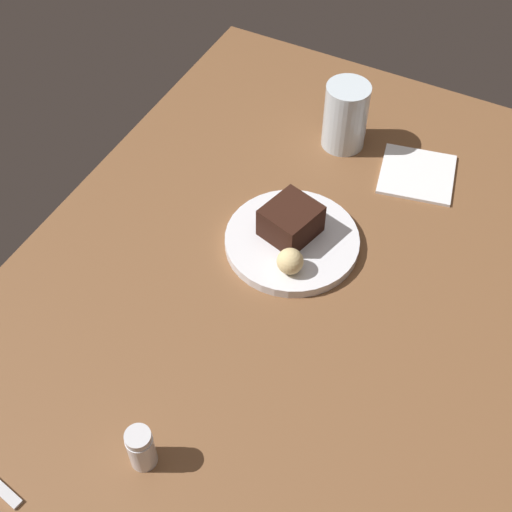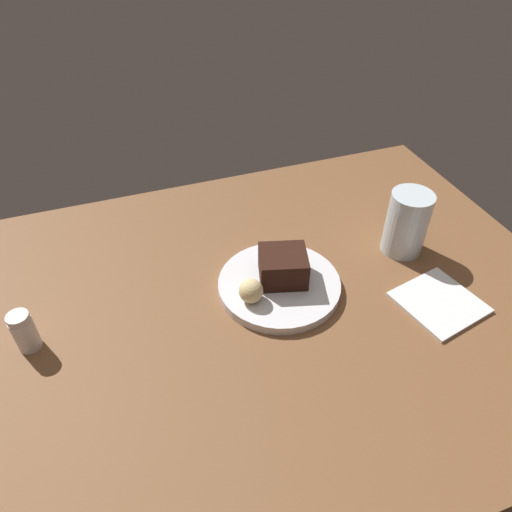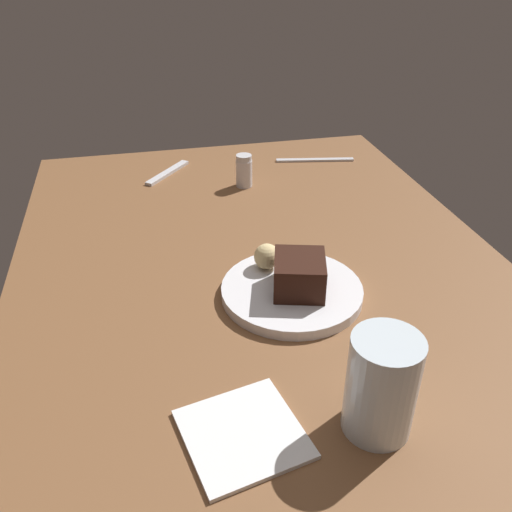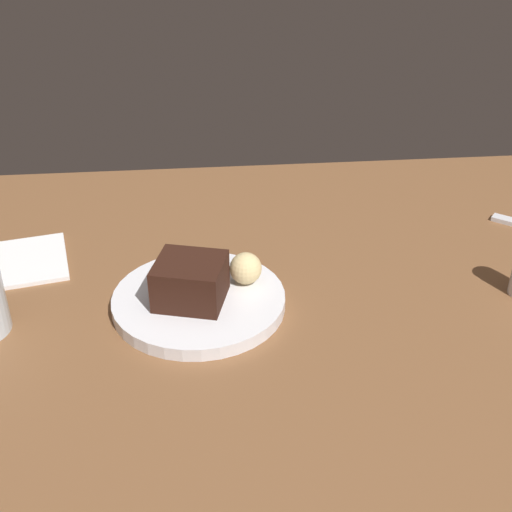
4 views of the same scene
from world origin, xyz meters
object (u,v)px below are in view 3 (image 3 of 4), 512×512
object	(u,v)px
dessert_spoon	(168,173)
chocolate_cake_slice	(299,274)
folded_napkin	(243,434)
bread_roll	(264,257)
salt_shaker	(244,171)
water_glass	(382,385)
dessert_plate	(292,291)
butter_knife	(315,160)

from	to	relation	value
dessert_spoon	chocolate_cake_slice	bearing A→B (deg)	-124.07
dessert_spoon	folded_napkin	size ratio (longest dim) A/B	1.16
chocolate_cake_slice	bread_roll	size ratio (longest dim) A/B	1.98
folded_napkin	dessert_spoon	bearing A→B (deg)	1.45
salt_shaker	water_glass	size ratio (longest dim) A/B	0.56
salt_shaker	chocolate_cake_slice	bearing A→B (deg)	179.53
dessert_plate	butter_knife	distance (cm)	57.15
dessert_spoon	butter_knife	bearing A→B (deg)	-49.87
folded_napkin	chocolate_cake_slice	bearing A→B (deg)	-29.63
salt_shaker	butter_knife	size ratio (longest dim) A/B	0.38
water_glass	folded_napkin	xyz separation A→B (cm)	(1.90, 15.29, -6.08)
chocolate_cake_slice	salt_shaker	world-z (taller)	same
dessert_plate	chocolate_cake_slice	bearing A→B (deg)	-138.82
salt_shaker	folded_napkin	bearing A→B (deg)	168.22
chocolate_cake_slice	salt_shaker	xyz separation A→B (cm)	(43.33, -0.36, -0.91)
chocolate_cake_slice	butter_knife	distance (cm)	57.87
water_glass	folded_napkin	size ratio (longest dim) A/B	0.99
water_glass	folded_napkin	world-z (taller)	water_glass
bread_roll	butter_knife	world-z (taller)	bread_roll
dessert_plate	bread_roll	bearing A→B (deg)	25.63
chocolate_cake_slice	water_glass	xyz separation A→B (cm)	(-26.01, -1.58, 1.91)
water_glass	folded_napkin	distance (cm)	16.56
dessert_plate	water_glass	xyz separation A→B (cm)	(-26.93, -2.38, 5.52)
bread_roll	dessert_spoon	bearing A→B (deg)	14.31
dessert_plate	chocolate_cake_slice	distance (cm)	3.81
chocolate_cake_slice	water_glass	size ratio (longest dim) A/B	0.65
dessert_spoon	bread_roll	bearing A→B (deg)	-126.02
salt_shaker	folded_napkin	world-z (taller)	salt_shaker
chocolate_cake_slice	folded_napkin	xyz separation A→B (cm)	(-24.11, 13.71, -4.16)
dessert_plate	salt_shaker	distance (cm)	42.51
butter_knife	folded_napkin	distance (cm)	85.22
water_glass	dessert_spoon	xyz separation A→B (cm)	(79.74, 17.26, -6.03)
chocolate_cake_slice	butter_knife	xyz separation A→B (cm)	(54.03, -20.31, -4.21)
bread_roll	butter_knife	xyz separation A→B (cm)	(46.88, -24.10, -3.56)
chocolate_cake_slice	water_glass	distance (cm)	26.13
water_glass	dessert_plate	bearing A→B (deg)	5.06
water_glass	salt_shaker	bearing A→B (deg)	1.01
dessert_plate	dessert_spoon	bearing A→B (deg)	15.73
bread_roll	butter_knife	size ratio (longest dim) A/B	0.22
salt_shaker	water_glass	distance (cm)	69.41
salt_shaker	dessert_spoon	world-z (taller)	salt_shaker
dessert_plate	butter_knife	bearing A→B (deg)	-21.68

